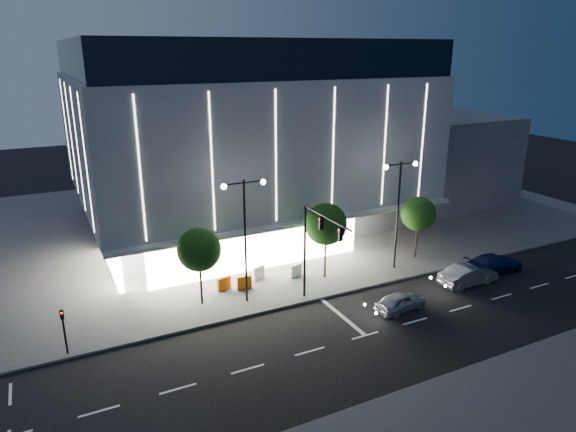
# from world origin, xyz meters

# --- Properties ---
(ground) EXTENTS (160.00, 160.00, 0.00)m
(ground) POSITION_xyz_m (0.00, 0.00, 0.00)
(ground) COLOR black
(ground) RESTS_ON ground
(sidewalk_museum) EXTENTS (70.00, 40.00, 0.15)m
(sidewalk_museum) POSITION_xyz_m (5.00, 24.00, 0.07)
(sidewalk_museum) COLOR #474747
(sidewalk_museum) RESTS_ON ground
(sidewalk_near) EXTENTS (70.00, 10.00, 0.15)m
(sidewalk_near) POSITION_xyz_m (5.00, -12.00, 0.07)
(sidewalk_near) COLOR #474747
(sidewalk_near) RESTS_ON ground
(museum) EXTENTS (30.00, 25.80, 18.00)m
(museum) POSITION_xyz_m (2.98, 22.31, 9.27)
(museum) COLOR #4C4C51
(museum) RESTS_ON ground
(annex_building) EXTENTS (16.00, 20.00, 10.00)m
(annex_building) POSITION_xyz_m (26.00, 24.00, 5.00)
(annex_building) COLOR #4C4C51
(annex_building) RESTS_ON ground
(traffic_mast) EXTENTS (0.33, 5.89, 7.07)m
(traffic_mast) POSITION_xyz_m (1.00, 3.34, 5.03)
(traffic_mast) COLOR black
(traffic_mast) RESTS_ON ground
(street_lamp_west) EXTENTS (3.16, 0.36, 9.00)m
(street_lamp_west) POSITION_xyz_m (-3.00, 6.00, 5.96)
(street_lamp_west) COLOR black
(street_lamp_west) RESTS_ON ground
(street_lamp_east) EXTENTS (3.16, 0.36, 9.00)m
(street_lamp_east) POSITION_xyz_m (10.00, 6.00, 5.96)
(street_lamp_east) COLOR black
(street_lamp_east) RESTS_ON ground
(ped_signal_far) EXTENTS (0.22, 0.24, 3.00)m
(ped_signal_far) POSITION_xyz_m (-15.00, 4.50, 1.89)
(ped_signal_far) COLOR black
(ped_signal_far) RESTS_ON ground
(tree_left) EXTENTS (3.02, 3.02, 5.72)m
(tree_left) POSITION_xyz_m (-5.97, 7.02, 4.03)
(tree_left) COLOR black
(tree_left) RESTS_ON ground
(tree_mid) EXTENTS (3.25, 3.25, 6.15)m
(tree_mid) POSITION_xyz_m (4.03, 7.02, 4.33)
(tree_mid) COLOR black
(tree_mid) RESTS_ON ground
(tree_right) EXTENTS (2.91, 2.91, 5.51)m
(tree_right) POSITION_xyz_m (13.03, 7.02, 3.88)
(tree_right) COLOR black
(tree_right) RESTS_ON ground
(car_lead) EXTENTS (4.01, 2.00, 1.31)m
(car_lead) POSITION_xyz_m (6.04, 0.19, 0.66)
(car_lead) COLOR #A9ACB1
(car_lead) RESTS_ON ground
(car_second) EXTENTS (4.79, 1.72, 1.57)m
(car_second) POSITION_xyz_m (13.27, 1.18, 0.79)
(car_second) COLOR #96989D
(car_second) RESTS_ON ground
(car_third) EXTENTS (5.13, 2.10, 1.49)m
(car_third) POSITION_xyz_m (16.91, 2.00, 0.74)
(car_third) COLOR #14214D
(car_third) RESTS_ON ground
(barrier_a) EXTENTS (1.12, 0.33, 1.00)m
(barrier_a) POSITION_xyz_m (-2.46, 7.84, 0.65)
(barrier_a) COLOR #DF5D0C
(barrier_a) RESTS_ON sidewalk_museum
(barrier_b) EXTENTS (1.12, 0.62, 1.00)m
(barrier_b) POSITION_xyz_m (-0.81, 8.99, 0.65)
(barrier_b) COLOR white
(barrier_b) RESTS_ON sidewalk_museum
(barrier_c) EXTENTS (1.13, 0.52, 1.00)m
(barrier_c) POSITION_xyz_m (-3.88, 8.35, 0.65)
(barrier_c) COLOR #D65F0B
(barrier_c) RESTS_ON sidewalk_museum
(barrier_d) EXTENTS (1.12, 0.56, 1.00)m
(barrier_d) POSITION_xyz_m (2.00, 8.09, 0.65)
(barrier_d) COLOR white
(barrier_d) RESTS_ON sidewalk_museum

